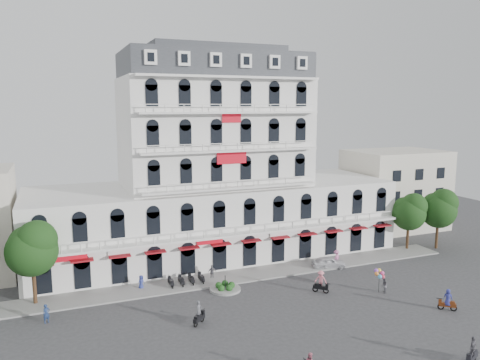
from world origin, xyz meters
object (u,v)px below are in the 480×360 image
object	(u,v)px
rider_northeast	(473,350)
balloon_vendor	(382,280)
rider_west	(199,314)
rider_east	(448,300)
parked_car	(329,262)
rider_center	(321,281)

from	to	relation	value
rider_northeast	balloon_vendor	bearing A→B (deg)	-122.69
rider_west	balloon_vendor	world-z (taller)	balloon_vendor
rider_northeast	rider_east	bearing A→B (deg)	-147.67
rider_east	rider_northeast	world-z (taller)	rider_northeast
parked_car	rider_east	size ratio (longest dim) A/B	1.89
rider_northeast	balloon_vendor	size ratio (longest dim) A/B	0.88
parked_car	rider_center	xyz separation A→B (m)	(-4.77, -5.99, 0.58)
rider_center	balloon_vendor	world-z (taller)	balloon_vendor
rider_east	rider_center	bearing A→B (deg)	-2.37
rider_northeast	rider_center	size ratio (longest dim) A/B	0.92
rider_center	balloon_vendor	distance (m)	6.18
parked_car	rider_west	xyz separation A→B (m)	(-18.25, -8.09, 0.31)
rider_west	rider_northeast	distance (m)	21.54
rider_west	balloon_vendor	size ratio (longest dim) A/B	0.89
rider_northeast	balloon_vendor	xyz separation A→B (m)	(2.41, 13.25, 0.27)
rider_east	balloon_vendor	size ratio (longest dim) A/B	0.85
rider_west	rider_center	xyz separation A→B (m)	(13.48, 2.10, 0.27)
parked_car	rider_northeast	world-z (taller)	rider_northeast
parked_car	rider_east	world-z (taller)	rider_east
rider_west	rider_east	distance (m)	22.93
rider_west	rider_northeast	size ratio (longest dim) A/B	1.01
rider_center	rider_west	bearing A→B (deg)	-127.09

